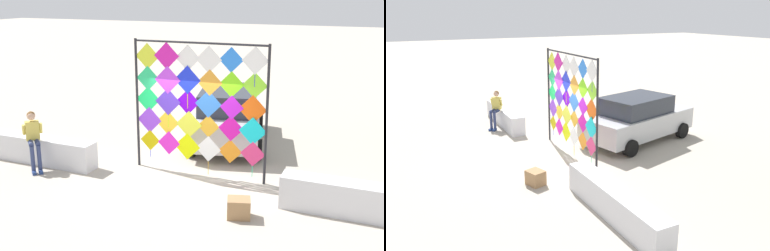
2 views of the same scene
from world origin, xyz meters
TOP-DOWN VIEW (x-y plane):
  - ground at (0.00, 0.00)m, footprint 120.00×120.00m
  - plaza_ledge_left at (-4.50, -0.30)m, footprint 3.84×0.56m
  - plaza_ledge_right at (4.50, -0.30)m, footprint 3.84×0.56m
  - kite_display_rack at (0.12, 0.66)m, footprint 3.65×0.11m
  - seated_vendor at (-4.09, -0.78)m, footprint 0.75×0.75m
  - parked_car at (-0.04, 3.61)m, footprint 3.03×4.87m
  - cardboard_box_large at (1.90, -1.32)m, footprint 0.60×0.54m

SIDE VIEW (x-z plane):
  - ground at x=0.00m, z-range 0.00..0.00m
  - cardboard_box_large at x=1.90m, z-range 0.00..0.43m
  - plaza_ledge_left at x=-4.50m, z-range 0.00..0.76m
  - plaza_ledge_right at x=4.50m, z-range 0.00..0.76m
  - parked_car at x=-0.04m, z-range 0.01..1.77m
  - seated_vendor at x=-4.09m, z-range 0.15..1.76m
  - kite_display_rack at x=0.12m, z-range 0.26..3.78m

